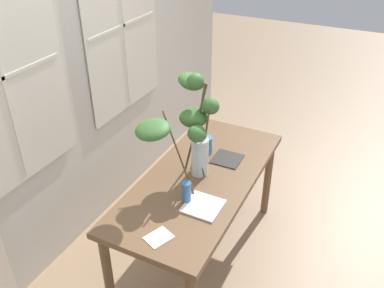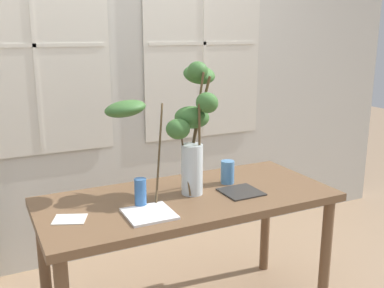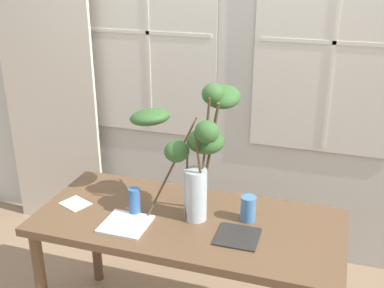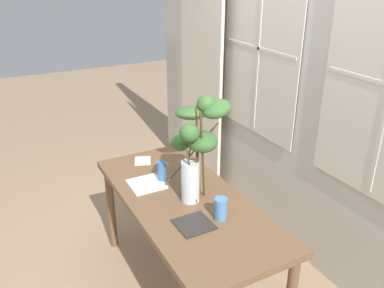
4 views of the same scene
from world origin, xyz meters
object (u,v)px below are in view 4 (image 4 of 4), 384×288
at_px(dining_table, 185,211).
at_px(plate_square_right, 194,224).
at_px(drinking_glass_blue_right, 221,209).
at_px(drinking_glass_blue_left, 162,171).
at_px(vase_with_branches, 196,139).
at_px(plate_square_left, 146,184).

bearing_deg(dining_table, plate_square_right, -17.08).
bearing_deg(drinking_glass_blue_right, drinking_glass_blue_left, -168.15).
xyz_separation_m(drinking_glass_blue_left, plate_square_right, (0.56, -0.05, -0.07)).
bearing_deg(plate_square_right, vase_with_branches, 149.23).
height_order(plate_square_left, plate_square_right, plate_square_left).
distance_m(plate_square_left, plate_square_right, 0.57).
height_order(dining_table, drinking_glass_blue_right, drinking_glass_blue_right).
height_order(dining_table, plate_square_right, plate_square_right).
bearing_deg(dining_table, vase_with_branches, 92.16).
height_order(drinking_glass_blue_left, plate_square_right, drinking_glass_blue_left).
bearing_deg(plate_square_left, drinking_glass_blue_right, 22.45).
bearing_deg(plate_square_right, drinking_glass_blue_right, 85.23).
xyz_separation_m(drinking_glass_blue_right, plate_square_left, (-0.58, -0.24, -0.06)).
relative_size(dining_table, drinking_glass_blue_right, 11.83).
xyz_separation_m(vase_with_branches, plate_square_right, (0.28, -0.17, -0.40)).
relative_size(drinking_glass_blue_right, plate_square_right, 0.65).
height_order(dining_table, vase_with_branches, vase_with_branches).
relative_size(dining_table, vase_with_branches, 2.21).
relative_size(vase_with_branches, plate_square_left, 3.14).
bearing_deg(dining_table, drinking_glass_blue_left, -172.70).
bearing_deg(drinking_glass_blue_right, plate_square_left, -157.55).
distance_m(vase_with_branches, plate_square_right, 0.52).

